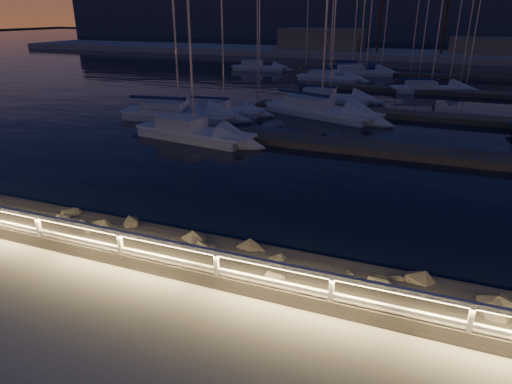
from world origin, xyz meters
TOP-DOWN VIEW (x-y plane):
  - ground at (0.00, 0.00)m, footprint 400.00×400.00m
  - harbor_water at (0.00, 31.22)m, footprint 400.00×440.00m
  - guard_rail at (-0.07, -0.00)m, footprint 44.11×0.12m
  - riprap at (2.49, 1.36)m, footprint 37.90×2.67m
  - floating_docks at (0.00, 32.50)m, footprint 22.00×36.00m
  - far_shore at (-0.12, 74.05)m, footprint 160.00×14.00m
  - distant_hills at (-22.13, 133.69)m, footprint 230.00×37.50m
  - sailboat_a at (-11.10, 14.82)m, footprint 7.96×3.44m
  - sailboat_b at (-14.81, 19.23)m, footprint 8.74×3.71m
  - sailboat_c at (-5.58, 24.34)m, footprint 9.50×5.70m
  - sailboat_e at (-12.48, 21.96)m, footprint 6.25×2.47m
  - sailboat_g at (-6.33, 30.39)m, footprint 7.38×2.36m
  - sailboat_i at (-20.20, 48.73)m, footprint 7.43×3.22m
  - sailboat_j at (-9.31, 42.65)m, footprint 7.36×2.63m
  - sailboat_k at (1.62, 38.61)m, footprint 7.67×4.44m
  - sailboat_m at (-9.02, 55.01)m, footprint 6.79×2.44m
  - sailboat_n at (-6.92, 48.02)m, footprint 8.41×5.41m

SIDE VIEW (x-z plane):
  - harbor_water at x=0.00m, z-range -1.27..-0.67m
  - floating_docks at x=0.00m, z-range -0.60..-0.20m
  - sailboat_e at x=-12.48m, z-range -5.42..5.01m
  - sailboat_g at x=-6.33m, z-range -6.41..6.02m
  - sailboat_k at x=1.62m, z-range -6.49..6.10m
  - riprap at x=2.49m, z-range -0.85..0.48m
  - sailboat_j at x=-9.31m, z-range -6.34..5.98m
  - sailboat_m at x=-9.02m, z-range -5.89..5.53m
  - sailboat_i at x=-20.20m, z-range -6.32..6.01m
  - sailboat_n at x=-6.92m, z-range -7.14..6.85m
  - sailboat_a at x=-11.10m, z-range -6.74..6.47m
  - sailboat_b at x=-14.81m, z-range -7.36..7.09m
  - sailboat_c at x=-5.58m, z-range -7.95..7.68m
  - ground at x=0.00m, z-range 0.00..0.00m
  - far_shore at x=-0.12m, z-range -2.31..2.89m
  - guard_rail at x=-0.07m, z-range 0.24..1.30m
  - distant_hills at x=-22.13m, z-range -4.26..13.74m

